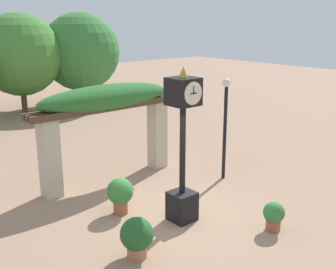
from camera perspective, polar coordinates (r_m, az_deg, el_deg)
The scene contains 8 objects.
ground_plane at distance 10.26m, azimuth 1.46°, elevation -10.86°, with size 60.00×60.00×0.00m, color #9E7A60.
pedestal_clock at distance 9.39m, azimuth 1.99°, elevation -1.77°, with size 0.60×0.65×3.57m.
pergola at distance 11.83m, azimuth -8.26°, elevation 3.57°, with size 4.64×1.05×2.79m.
potted_plant_near_left at distance 9.71m, azimuth 14.13°, elevation -10.52°, with size 0.48×0.48×0.67m.
potted_plant_near_right at distance 8.45m, azimuth -4.25°, elevation -13.56°, with size 0.67×0.67×0.83m.
potted_plant_far_left at distance 10.20m, azimuth -6.49°, elevation -7.92°, with size 0.64×0.64×0.89m.
lamp_post at distance 12.03m, azimuth 7.78°, elevation 2.41°, with size 0.24×0.24×2.94m.
tree_line at distance 21.45m, azimuth -20.34°, elevation 9.88°, with size 13.07×4.36×4.85m.
Camera 1 is at (-6.17, -6.80, 4.57)m, focal length 45.00 mm.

